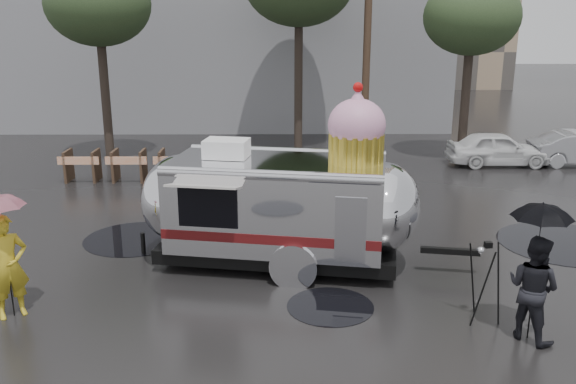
{
  "coord_description": "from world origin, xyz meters",
  "views": [
    {
      "loc": [
        -0.62,
        -9.05,
        5.11
      ],
      "look_at": [
        -0.51,
        3.13,
        1.58
      ],
      "focal_mm": 38.0,
      "sensor_mm": 36.0,
      "label": 1
    }
  ],
  "objects_px": {
    "person_left": "(8,267)",
    "person_right": "(533,288)",
    "airstream_trailer": "(283,201)",
    "tripod": "(485,275)"
  },
  "relations": [
    {
      "from": "person_left",
      "to": "person_right",
      "type": "xyz_separation_m",
      "value": [
        8.81,
        -0.85,
        -0.04
      ]
    },
    {
      "from": "person_right",
      "to": "person_left",
      "type": "bearing_deg",
      "value": 45.42
    },
    {
      "from": "person_right",
      "to": "airstream_trailer",
      "type": "bearing_deg",
      "value": 12.55
    },
    {
      "from": "airstream_trailer",
      "to": "tripod",
      "type": "xyz_separation_m",
      "value": [
        3.45,
        -2.62,
        -0.52
      ]
    },
    {
      "from": "airstream_trailer",
      "to": "person_left",
      "type": "height_order",
      "value": "airstream_trailer"
    },
    {
      "from": "airstream_trailer",
      "to": "person_left",
      "type": "bearing_deg",
      "value": -143.88
    },
    {
      "from": "person_left",
      "to": "person_right",
      "type": "distance_m",
      "value": 8.85
    },
    {
      "from": "tripod",
      "to": "person_left",
      "type": "bearing_deg",
      "value": 172.04
    },
    {
      "from": "person_right",
      "to": "tripod",
      "type": "xyz_separation_m",
      "value": [
        -0.59,
        0.58,
        -0.02
      ]
    },
    {
      "from": "person_left",
      "to": "tripod",
      "type": "xyz_separation_m",
      "value": [
        8.23,
        -0.27,
        -0.07
      ]
    }
  ]
}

